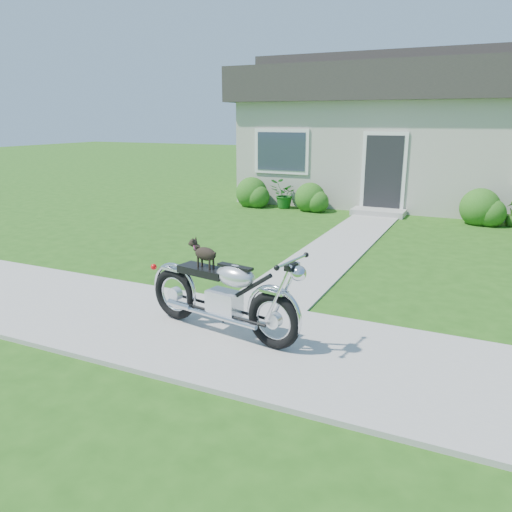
# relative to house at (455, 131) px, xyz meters

# --- Properties ---
(ground) EXTENTS (80.00, 80.00, 0.00)m
(ground) POSITION_rel_house_xyz_m (0.00, -11.99, -2.16)
(ground) COLOR #235114
(ground) RESTS_ON ground
(sidewalk) EXTENTS (24.00, 2.20, 0.04)m
(sidewalk) POSITION_rel_house_xyz_m (0.00, -11.99, -2.14)
(sidewalk) COLOR #9E9B93
(sidewalk) RESTS_ON ground
(walkway) EXTENTS (1.20, 8.00, 0.03)m
(walkway) POSITION_rel_house_xyz_m (-1.50, -6.99, -2.14)
(walkway) COLOR #9E9B93
(walkway) RESTS_ON ground
(house) EXTENTS (12.60, 7.03, 4.50)m
(house) POSITION_rel_house_xyz_m (0.00, 0.00, 0.00)
(house) COLOR #B7B0A5
(house) RESTS_ON ground
(shrub_row) EXTENTS (10.69, 1.13, 1.13)m
(shrub_row) POSITION_rel_house_xyz_m (0.71, -3.49, -1.73)
(shrub_row) COLOR #285D18
(shrub_row) RESTS_ON ground
(potted_plant_left) EXTENTS (0.97, 0.96, 0.82)m
(potted_plant_left) POSITION_rel_house_xyz_m (-4.25, -3.44, -1.75)
(potted_plant_left) COLOR #185B18
(potted_plant_left) RESTS_ON ground
(motorcycle_with_dog) EXTENTS (2.21, 0.70, 1.10)m
(motorcycle_with_dog) POSITION_rel_house_xyz_m (-1.54, -11.99, -1.62)
(motorcycle_with_dog) COLOR black
(motorcycle_with_dog) RESTS_ON sidewalk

